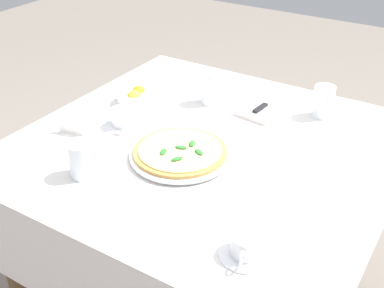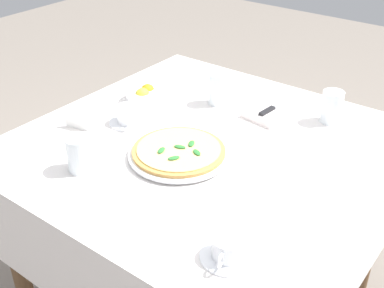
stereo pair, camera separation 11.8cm
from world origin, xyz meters
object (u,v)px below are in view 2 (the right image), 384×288
(water_glass_far_left, at_px, (332,109))
(napkin_folded, at_px, (275,110))
(pizza_plate, at_px, (179,154))
(citrus_bowl, at_px, (146,95))
(menu_card, at_px, (76,120))
(dinner_knife, at_px, (275,106))
(coffee_cup_near_left, at_px, (128,116))
(water_glass_center_back, at_px, (218,90))
(coffee_cup_near_right, at_px, (228,249))
(pizza, at_px, (179,150))
(water_glass_back_corner, at_px, (80,156))

(water_glass_far_left, bearing_deg, napkin_folded, 107.17)
(pizza_plate, distance_m, citrus_bowl, 0.40)
(napkin_folded, bearing_deg, menu_card, 144.37)
(dinner_knife, height_order, menu_card, menu_card)
(dinner_knife, distance_m, menu_card, 0.68)
(coffee_cup_near_left, distance_m, water_glass_far_left, 0.68)
(coffee_cup_near_left, relative_size, water_glass_center_back, 1.11)
(napkin_folded, bearing_deg, coffee_cup_near_right, -151.53)
(pizza_plate, bearing_deg, coffee_cup_near_right, -126.96)
(dinner_knife, bearing_deg, pizza, 174.52)
(coffee_cup_near_left, distance_m, water_glass_back_corner, 0.30)
(coffee_cup_near_right, distance_m, menu_card, 0.76)
(pizza_plate, distance_m, menu_card, 0.38)
(coffee_cup_near_right, height_order, dinner_knife, coffee_cup_near_right)
(menu_card, bearing_deg, pizza, -3.59)
(water_glass_center_back, relative_size, napkin_folded, 0.50)
(water_glass_far_left, xyz_separation_m, napkin_folded, (-0.06, 0.18, -0.04))
(citrus_bowl, bearing_deg, coffee_cup_near_left, -158.63)
(water_glass_center_back, bearing_deg, napkin_folded, -73.56)
(pizza_plate, bearing_deg, water_glass_center_back, 17.14)
(dinner_knife, distance_m, citrus_bowl, 0.47)
(pizza_plate, height_order, coffee_cup_near_right, coffee_cup_near_right)
(pizza, distance_m, water_glass_far_left, 0.56)
(pizza, distance_m, water_glass_back_corner, 0.29)
(coffee_cup_near_left, relative_size, napkin_folded, 0.55)
(dinner_knife, xyz_separation_m, citrus_bowl, (-0.20, 0.42, 0.00))
(pizza_plate, relative_size, citrus_bowl, 2.01)
(water_glass_center_back, xyz_separation_m, dinner_knife, (0.06, -0.20, -0.03))
(pizza_plate, distance_m, coffee_cup_near_right, 0.44)
(water_glass_far_left, distance_m, menu_card, 0.85)
(water_glass_center_back, height_order, citrus_bowl, water_glass_center_back)
(coffee_cup_near_right, height_order, water_glass_far_left, water_glass_far_left)
(coffee_cup_near_left, relative_size, citrus_bowl, 0.87)
(pizza, bearing_deg, coffee_cup_near_right, -126.96)
(water_glass_center_back, distance_m, menu_card, 0.51)
(coffee_cup_near_left, relative_size, dinner_knife, 0.66)
(coffee_cup_near_left, distance_m, napkin_folded, 0.51)
(pizza, bearing_deg, coffee_cup_near_left, 76.14)
(coffee_cup_near_right, xyz_separation_m, menu_card, (0.20, 0.73, 0.00))
(napkin_folded, bearing_deg, pizza_plate, 176.29)
(water_glass_far_left, distance_m, citrus_bowl, 0.65)
(water_glass_back_corner, bearing_deg, pizza, -39.94)
(coffee_cup_near_left, relative_size, water_glass_back_corner, 1.25)
(water_glass_back_corner, bearing_deg, pizza_plate, -39.88)
(water_glass_back_corner, bearing_deg, water_glass_far_left, -32.53)
(pizza, relative_size, water_glass_far_left, 2.53)
(coffee_cup_near_left, bearing_deg, dinner_knife, -44.01)
(napkin_folded, distance_m, dinner_knife, 0.01)
(citrus_bowl, bearing_deg, napkin_folded, -64.32)
(pizza, relative_size, napkin_folded, 1.19)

